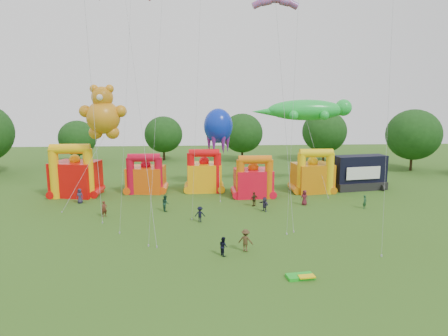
{
  "coord_description": "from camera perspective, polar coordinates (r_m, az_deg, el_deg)",
  "views": [
    {
      "loc": [
        -0.67,
        -25.3,
        13.32
      ],
      "look_at": [
        1.94,
        18.0,
        5.31
      ],
      "focal_mm": 32.0,
      "sensor_mm": 36.0,
      "label": 1
    }
  ],
  "objects": [
    {
      "name": "bouncy_castle_0",
      "position": [
        56.56,
        -20.5,
        -1.05
      ],
      "size": [
        6.48,
        5.65,
        7.12
      ],
      "color": "red",
      "rests_on": "ground"
    },
    {
      "name": "spectator_3",
      "position": [
        42.55,
        -3.46,
        -6.61
      ],
      "size": [
        1.17,
        0.78,
        1.69
      ],
      "primitive_type": "imported",
      "rotation": [
        0.0,
        0.0,
        3.0
      ],
      "color": "black",
      "rests_on": "ground"
    },
    {
      "name": "spectator_8",
      "position": [
        34.03,
        -0.09,
        -11.11
      ],
      "size": [
        0.87,
        0.97,
        1.62
      ],
      "primitive_type": "imported",
      "rotation": [
        0.0,
        0.0,
        1.97
      ],
      "color": "black",
      "rests_on": "ground"
    },
    {
      "name": "spectator_6",
      "position": [
        49.77,
        11.41,
        -4.17
      ],
      "size": [
        1.07,
        1.03,
        1.85
      ],
      "primitive_type": "imported",
      "rotation": [
        0.0,
        0.0,
        5.58
      ],
      "color": "maroon",
      "rests_on": "ground"
    },
    {
      "name": "tree_ring",
      "position": [
        26.85,
        -4.38,
        -4.82
      ],
      "size": [
        121.36,
        123.44,
        12.07
      ],
      "color": "#352314",
      "rests_on": "ground"
    },
    {
      "name": "spectator_9",
      "position": [
        34.84,
        3.1,
        -10.28
      ],
      "size": [
        1.46,
        1.16,
        1.98
      ],
      "primitive_type": "imported",
      "rotation": [
        0.0,
        0.0,
        2.76
      ],
      "color": "#48331C",
      "rests_on": "ground"
    },
    {
      "name": "spectator_4",
      "position": [
        48.43,
        4.33,
        -4.46
      ],
      "size": [
        1.11,
        0.87,
        1.76
      ],
      "primitive_type": "imported",
      "rotation": [
        0.0,
        0.0,
        3.64
      ],
      "color": "#3B2D17",
      "rests_on": "ground"
    },
    {
      "name": "bouncy_castle_4",
      "position": [
        56.43,
        12.57,
        -1.0
      ],
      "size": [
        5.67,
        4.87,
        6.19
      ],
      "color": "orange",
      "rests_on": "ground"
    },
    {
      "name": "folded_kite_bundle",
      "position": [
        30.92,
        10.96,
        -14.98
      ],
      "size": [
        2.11,
        1.3,
        0.31
      ],
      "color": "green",
      "rests_on": "ground"
    },
    {
      "name": "gecko_kite",
      "position": [
        57.71,
        12.26,
        5.3
      ],
      "size": [
        14.53,
        10.05,
        12.76
      ],
      "color": "green",
      "rests_on": "ground"
    },
    {
      "name": "spectator_0",
      "position": [
        52.73,
        -19.91,
        -3.78
      ],
      "size": [
        0.99,
        0.72,
        1.85
      ],
      "primitive_type": "imported",
      "rotation": [
        0.0,
        0.0,
        -0.16
      ],
      "color": "#2D2742",
      "rests_on": "ground"
    },
    {
      "name": "bouncy_castle_3",
      "position": [
        52.74,
        4.23,
        -1.78
      ],
      "size": [
        5.0,
        4.12,
        5.68
      ],
      "color": "red",
      "rests_on": "ground"
    },
    {
      "name": "diamond_kites",
      "position": [
        39.48,
        0.29,
        15.04
      ],
      "size": [
        25.55,
        17.47,
        40.17
      ],
      "color": "#E70A43",
      "rests_on": "ground"
    },
    {
      "name": "spectator_7",
      "position": [
        50.24,
        19.48,
        -4.59
      ],
      "size": [
        0.68,
        0.69,
        1.6
      ],
      "primitive_type": "imported",
      "rotation": [
        0.0,
        0.0,
        0.79
      ],
      "color": "#1B4426",
      "rests_on": "ground"
    },
    {
      "name": "stage_trailer",
      "position": [
        59.88,
        18.78,
        -0.67
      ],
      "size": [
        7.83,
        4.05,
        4.88
      ],
      "color": "black",
      "rests_on": "ground"
    },
    {
      "name": "octopus_kite",
      "position": [
        56.53,
        -0.81,
        4.79
      ],
      "size": [
        4.11,
        10.33,
        11.5
      ],
      "color": "#0C28B7",
      "rests_on": "ground"
    },
    {
      "name": "spectator_1",
      "position": [
        46.16,
        -16.73,
        -5.62
      ],
      "size": [
        0.77,
        0.73,
        1.77
      ],
      "primitive_type": "imported",
      "rotation": [
        0.0,
        0.0,
        0.66
      ],
      "color": "#592419",
      "rests_on": "ground"
    },
    {
      "name": "spectator_2",
      "position": [
        46.81,
        -8.37,
        -4.98
      ],
      "size": [
        0.98,
        1.1,
        1.89
      ],
      "primitive_type": "imported",
      "rotation": [
        0.0,
        0.0,
        1.91
      ],
      "color": "#183E2C",
      "rests_on": "ground"
    },
    {
      "name": "spectator_5",
      "position": [
        46.51,
        5.81,
        -5.16
      ],
      "size": [
        1.21,
        1.6,
        1.69
      ],
      "primitive_type": "imported",
      "rotation": [
        0.0,
        0.0,
        5.23
      ],
      "color": "#302945",
      "rests_on": "ground"
    },
    {
      "name": "bouncy_castle_2",
      "position": [
        55.54,
        -2.85,
        -0.98
      ],
      "size": [
        4.73,
        3.83,
        6.08
      ],
      "color": "#FFA70D",
      "rests_on": "ground"
    },
    {
      "name": "parafoil_kites",
      "position": [
        39.65,
        -9.94,
        8.58
      ],
      "size": [
        24.11,
        12.15,
        26.55
      ],
      "color": "red",
      "rests_on": "ground"
    },
    {
      "name": "teddy_bear_kite",
      "position": [
        50.96,
        -18.48,
        2.21
      ],
      "size": [
        6.98,
        7.65,
        14.63
      ],
      "color": "orange",
      "rests_on": "ground"
    },
    {
      "name": "ground",
      "position": [
        28.6,
        -1.79,
        -17.31
      ],
      "size": [
        160.0,
        160.0,
        0.0
      ],
      "primitive_type": "plane",
      "color": "#325A19",
      "rests_on": "ground"
    },
    {
      "name": "bouncy_castle_1",
      "position": [
        56.04,
        -11.1,
        -1.27
      ],
      "size": [
        5.3,
        4.48,
        5.56
      ],
      "color": "#EA540C",
      "rests_on": "ground"
    }
  ]
}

